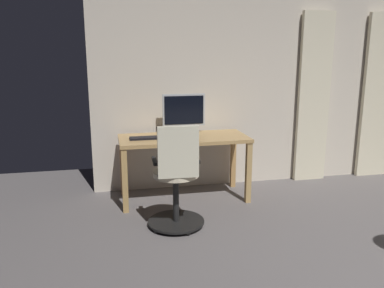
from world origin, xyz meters
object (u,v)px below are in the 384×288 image
computer_monitor (184,111)px  computer_keyboard (147,138)px  desk (184,145)px  office_chair (177,181)px

computer_monitor → computer_keyboard: 0.57m
desk → computer_monitor: bearing=-102.2°
office_chair → computer_monitor: 1.14m
office_chair → computer_monitor: bearing=77.5°
desk → office_chair: 0.83m
computer_keyboard → computer_monitor: bearing=-153.0°
desk → office_chair: bearing=74.2°
office_chair → computer_keyboard: bearing=107.3°
desk → computer_monitor: (-0.04, -0.20, 0.36)m
computer_monitor → office_chair: bearing=74.9°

